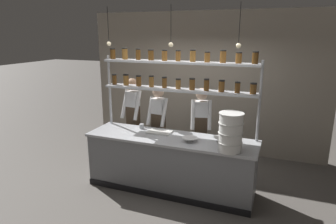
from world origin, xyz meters
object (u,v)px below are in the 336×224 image
object	(u,v)px
chef_left	(133,116)
cutting_board	(159,132)
chef_center	(158,123)
prep_bowl_near_left	(221,139)
container_stack	(231,132)
chef_right	(201,127)
spice_shelf_unit	(178,78)
prep_bowl_center_front	(190,140)
serving_cup_front	(142,126)

from	to	relation	value
chef_left	cutting_board	distance (m)	0.92
chef_center	cutting_board	size ratio (longest dim) A/B	4.08
chef_center	prep_bowl_near_left	xyz separation A→B (m)	(1.27, -0.49, 0.02)
container_stack	chef_right	bearing A→B (deg)	126.63
spice_shelf_unit	prep_bowl_near_left	xyz separation A→B (m)	(0.81, -0.23, -0.89)
chef_left	chef_right	bearing A→B (deg)	7.57
container_stack	prep_bowl_near_left	xyz separation A→B (m)	(-0.19, 0.34, -0.25)
chef_left	prep_bowl_center_front	size ratio (longest dim) A/B	7.02
chef_left	chef_center	xyz separation A→B (m)	(0.55, -0.05, -0.07)
cutting_board	prep_bowl_center_front	bearing A→B (deg)	-20.48
cutting_board	serving_cup_front	distance (m)	0.40
chef_left	prep_bowl_center_front	bearing A→B (deg)	-21.30
container_stack	prep_bowl_center_front	bearing A→B (deg)	166.62
chef_left	container_stack	xyz separation A→B (m)	(2.02, -0.88, 0.19)
chef_left	spice_shelf_unit	bearing A→B (deg)	-10.12
cutting_board	serving_cup_front	xyz separation A→B (m)	(-0.38, 0.10, 0.03)
prep_bowl_center_front	prep_bowl_near_left	bearing A→B (deg)	22.27
chef_left	serving_cup_front	size ratio (longest dim) A/B	20.80
cutting_board	container_stack	bearing A→B (deg)	-16.88
spice_shelf_unit	prep_bowl_center_front	world-z (taller)	spice_shelf_unit
cutting_board	prep_bowl_center_front	size ratio (longest dim) A/B	1.62
container_stack	serving_cup_front	size ratio (longest dim) A/B	6.76
spice_shelf_unit	prep_bowl_center_front	bearing A→B (deg)	-50.12
chef_left	container_stack	size ratio (longest dim) A/B	3.08
chef_right	container_stack	bearing A→B (deg)	-68.76
chef_center	cutting_board	bearing A→B (deg)	-60.76
chef_right	serving_cup_front	bearing A→B (deg)	-171.78
container_stack	spice_shelf_unit	bearing A→B (deg)	150.09
cutting_board	serving_cup_front	world-z (taller)	serving_cup_front
chef_left	container_stack	world-z (taller)	chef_left
cutting_board	prep_bowl_near_left	world-z (taller)	prep_bowl_near_left
chef_left	chef_center	size ratio (longest dim) A/B	1.06
chef_left	chef_right	world-z (taller)	chef_left
cutting_board	prep_bowl_near_left	size ratio (longest dim) A/B	1.62
chef_right	cutting_board	distance (m)	0.78
chef_right	container_stack	distance (m)	1.15
spice_shelf_unit	chef_right	world-z (taller)	spice_shelf_unit
spice_shelf_unit	cutting_board	bearing A→B (deg)	-142.82
prep_bowl_near_left	prep_bowl_center_front	xyz separation A→B (m)	(-0.46, -0.19, 0.00)
chef_left	prep_bowl_center_front	distance (m)	1.55
spice_shelf_unit	chef_right	xyz separation A→B (m)	(0.33, 0.33, -0.90)
cutting_board	serving_cup_front	size ratio (longest dim) A/B	4.79
chef_right	chef_center	bearing A→B (deg)	169.59
prep_bowl_near_left	prep_bowl_center_front	world-z (taller)	same
chef_left	cutting_board	bearing A→B (deg)	-26.56
prep_bowl_center_front	serving_cup_front	xyz separation A→B (m)	(-0.99, 0.33, 0.01)
spice_shelf_unit	container_stack	size ratio (longest dim) A/B	4.74
chef_right	serving_cup_front	distance (m)	1.05
prep_bowl_near_left	prep_bowl_center_front	bearing A→B (deg)	-157.73
chef_right	prep_bowl_center_front	world-z (taller)	chef_right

